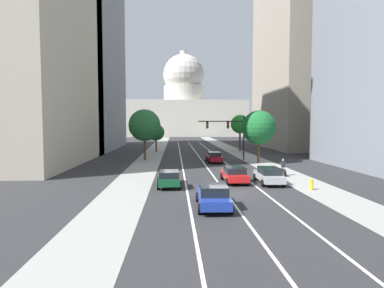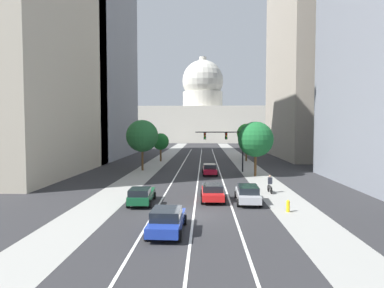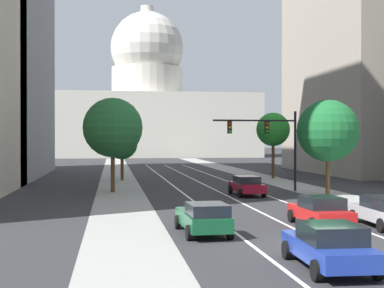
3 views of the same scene
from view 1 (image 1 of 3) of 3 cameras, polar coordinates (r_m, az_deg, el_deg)
The scene contains 21 objects.
ground_plane at distance 63.96m, azimuth 0.40°, elevation -1.09°, with size 400.00×400.00×0.00m, color #2B2B2D.
sidewalk_left at distance 58.98m, azimuth -6.78°, elevation -1.51°, with size 3.65×130.00×0.01m, color gray.
sidewalk_right at distance 59.98m, azimuth 8.04°, elevation -1.43°, with size 3.65×130.00×0.01m, color gray.
lane_stripe_left at distance 48.91m, azimuth -1.97°, elevation -2.54°, with size 0.16×90.00×0.01m, color white.
lane_stripe_center at distance 49.06m, azimuth 1.46°, elevation -2.52°, with size 0.16×90.00×0.01m, color white.
lane_stripe_right at distance 49.38m, azimuth 4.86°, elevation -2.49°, with size 0.16×90.00×0.01m, color white.
office_tower_far_left at distance 71.92m, azimuth -22.02°, elevation 15.15°, with size 21.28×29.97×39.82m.
office_tower_far_right at distance 77.85m, azimuth 20.81°, elevation 19.38°, with size 20.49×27.11×53.30m.
capitol_building at distance 137.88m, azimuth -1.48°, elevation 6.48°, with size 51.23×23.14×35.82m.
car_silver at distance 29.17m, azimuth 13.48°, elevation -5.36°, with size 2.10×4.68×1.45m.
car_green at distance 27.12m, azimuth -4.15°, elevation -5.99°, with size 2.07×4.52×1.44m.
car_crimson at distance 43.65m, azimuth 3.96°, elevation -2.32°, with size 2.06×4.40×1.44m.
car_red at distance 29.12m, azimuth 7.55°, elevation -5.36°, with size 2.08×4.33×1.43m.
car_blue at distance 20.44m, azimuth 3.80°, elevation -9.17°, with size 2.17×4.62×1.47m.
traffic_signal_mast at distance 46.78m, azimuth 6.67°, elevation 2.53°, with size 6.77×0.39×6.36m.
fire_hydrant at distance 27.43m, azimuth 20.46°, elevation -6.70°, with size 0.26×0.35×0.91m.
cyclist at distance 33.79m, azimuth 15.86°, elevation -4.03°, with size 0.38×1.70×1.72m.
street_tree_far_right at distance 61.88m, azimuth 8.52°, elevation 3.49°, with size 3.55×3.55×6.95m.
street_tree_near_left at distance 47.22m, azimuth -8.42°, elevation 3.30°, with size 4.64×4.64×7.36m.
street_tree_mid_left at distance 59.74m, azimuth -6.39°, elevation 2.05°, with size 3.07×3.07×5.19m.
street_tree_near_right at distance 43.57m, azimuth 11.80°, elevation 2.88°, with size 4.53×4.53×7.03m.
Camera 1 is at (-3.88, -23.62, 5.29)m, focal length 30.05 mm.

